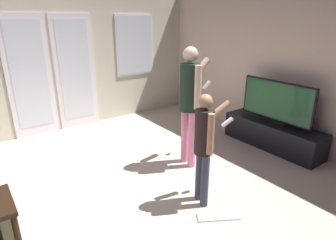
% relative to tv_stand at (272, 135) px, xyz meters
% --- Properties ---
extents(ground_plane, '(6.35, 5.41, 0.02)m').
position_rel_tv_stand_xyz_m(ground_plane, '(-2.84, 0.10, -0.21)').
color(ground_plane, beige).
extents(wall_back_with_doors, '(6.35, 0.09, 2.59)m').
position_rel_tv_stand_xyz_m(wall_back_with_doors, '(-2.76, 2.77, 1.06)').
color(wall_back_with_doors, beige).
rests_on(wall_back_with_doors, ground_plane).
extents(wall_right_plain, '(0.06, 5.41, 2.56)m').
position_rel_tv_stand_xyz_m(wall_right_plain, '(0.31, 0.10, 1.07)').
color(wall_right_plain, beige).
rests_on(wall_right_plain, ground_plane).
extents(tv_stand, '(0.45, 1.57, 0.41)m').
position_rel_tv_stand_xyz_m(tv_stand, '(0.00, 0.00, 0.00)').
color(tv_stand, black).
rests_on(tv_stand, ground_plane).
extents(flat_screen_tv, '(0.08, 1.19, 0.65)m').
position_rel_tv_stand_xyz_m(flat_screen_tv, '(-0.00, 0.00, 0.54)').
color(flat_screen_tv, black).
rests_on(flat_screen_tv, tv_stand).
extents(person_adult, '(0.62, 0.44, 1.61)m').
position_rel_tv_stand_xyz_m(person_adult, '(-1.42, 0.37, 0.76)').
color(person_adult, pink).
rests_on(person_adult, ground_plane).
extents(person_child, '(0.55, 0.33, 1.25)m').
position_rel_tv_stand_xyz_m(person_child, '(-1.88, -0.41, 0.54)').
color(person_child, '#3A4050').
rests_on(person_child, ground_plane).
extents(loose_keyboard, '(0.44, 0.34, 0.02)m').
position_rel_tv_stand_xyz_m(loose_keyboard, '(-1.92, -0.71, -0.19)').
color(loose_keyboard, white).
rests_on(loose_keyboard, ground_plane).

